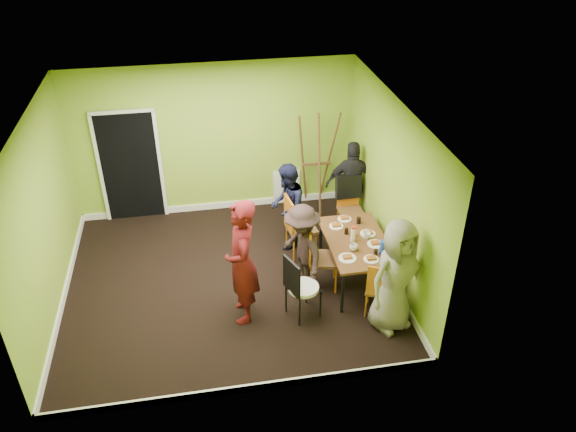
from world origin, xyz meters
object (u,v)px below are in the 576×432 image
Objects in this scene: person_left_near at (302,249)px; person_back_end at (352,184)px; chair_bentwood at (299,285)px; blue_bottle at (382,247)px; chair_left_far at (296,224)px; person_left_far at (287,206)px; chair_back_end at (349,193)px; person_front_end at (396,276)px; chair_front_end at (380,287)px; chair_left_near at (318,253)px; orange_bottle at (355,234)px; easel at (317,162)px; dining_table at (357,243)px; thermos at (353,235)px; person_standing at (242,262)px.

person_left_near is 2.08m from person_back_end.
chair_bentwood is 1.34m from blue_bottle.
chair_left_far is 0.73× the size of person_left_far.
person_left_near is (-1.13, -1.47, -0.02)m from chair_back_end.
person_front_end is (1.00, -1.89, 0.24)m from chair_left_far.
person_left_near is at bearing 163.07° from blue_bottle.
chair_front_end is 0.41m from person_front_end.
person_front_end reaches higher than chair_left_near.
chair_front_end is 0.91× the size of chair_bentwood.
person_front_end reaches higher than orange_bottle.
chair_bentwood is at bearing -107.16° from easel.
easel is at bearing 147.69° from chair_left_far.
chair_back_end is 0.62× the size of person_front_end.
dining_table is 2.30m from easel.
person_front_end is (1.09, -2.22, 0.10)m from person_left_far.
thermos is at bearing 84.55° from person_back_end.
chair_left_near is 1.92m from person_back_end.
dining_table is at bearing 76.02° from person_left_near.
thermos is at bearing 75.85° from chair_back_end.
person_left_far is (-0.86, 1.16, 0.06)m from dining_table.
thermos is (-0.17, 0.85, 0.34)m from chair_front_end.
dining_table is 6.69× the size of thermos.
easel is (0.66, 1.45, 0.34)m from chair_left_far.
person_back_end reaches higher than chair_left_near.
thermos is 0.12× the size of person_standing.
person_left_near is 1.49m from person_front_end.
person_left_near is (-0.75, -2.33, -0.22)m from easel.
blue_bottle is 0.13× the size of person_front_end.
person_back_end is (0.49, -0.66, -0.15)m from easel.
person_left_far is (-1.12, 1.55, -0.11)m from blue_bottle.
chair_left_near is 0.97m from blue_bottle.
person_standing is (-1.01, -1.33, 0.33)m from chair_left_far.
easel is at bearing -67.07° from chair_back_end.
chair_left_far is (-0.77, 0.83, -0.08)m from dining_table.
chair_back_end is at bearing 110.47° from chair_front_end.
person_left_near reaches higher than chair_left_near.
blue_bottle is 0.15× the size of person_left_near.
chair_left_near is 4.80× the size of thermos.
chair_left_near is 1.06× the size of chair_bentwood.
chair_left_near is (-0.61, -0.02, -0.09)m from dining_table.
orange_bottle reaches higher than dining_table.
chair_back_end is at bearing 67.11° from person_front_end.
person_left_far is 1.33m from person_back_end.
person_standing is (-0.77, 0.15, 0.38)m from chair_bentwood.
person_back_end reaches higher than person_left_far.
person_left_far reaches higher than thermos.
person_back_end is at bearing 86.55° from blue_bottle.
person_back_end reaches higher than dining_table.
person_back_end is at bearing 126.13° from person_left_far.
thermos reaches higher than dining_table.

